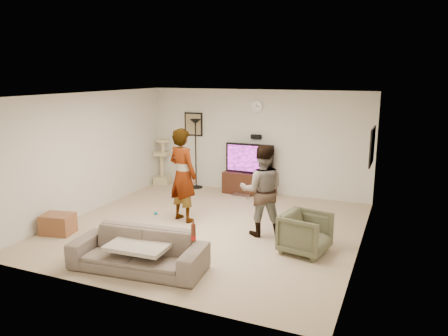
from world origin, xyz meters
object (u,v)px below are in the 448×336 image
at_px(floor_lamp, 196,154).
at_px(armchair, 305,233).
at_px(sofa, 138,251).
at_px(person_left, 183,175).
at_px(side_table, 58,224).
at_px(tv, 250,158).
at_px(person_right, 262,190).
at_px(tv_stand, 249,183).
at_px(cat_tree, 162,162).
at_px(beer_bottle, 193,233).

distance_m(floor_lamp, armchair, 4.60).
bearing_deg(sofa, person_left, 95.22).
relative_size(person_left, side_table, 3.36).
bearing_deg(tv, person_right, -65.49).
relative_size(tv_stand, tv, 1.06).
xyz_separation_m(floor_lamp, side_table, (-0.87, -3.89, -0.69)).
height_order(tv, cat_tree, tv).
height_order(tv_stand, sofa, sofa).
bearing_deg(person_left, floor_lamp, -50.08).
relative_size(tv_stand, sofa, 0.63).
xyz_separation_m(beer_bottle, armchair, (1.23, 1.59, -0.38)).
relative_size(tv, side_table, 2.16).
height_order(cat_tree, sofa, cat_tree).
height_order(tv_stand, tv, tv).
height_order(person_left, armchair, person_left).
xyz_separation_m(cat_tree, sofa, (2.32, -4.54, -0.31)).
distance_m(person_left, sofa, 2.34).
distance_m(cat_tree, sofa, 5.11).
relative_size(floor_lamp, cat_tree, 1.45).
bearing_deg(beer_bottle, armchair, 52.34).
height_order(tv, person_right, person_right).
height_order(person_right, sofa, person_right).
bearing_deg(cat_tree, sofa, -62.94).
xyz_separation_m(sofa, armchair, (2.15, 1.59, 0.04)).
xyz_separation_m(tv_stand, cat_tree, (-2.44, -0.00, 0.34)).
bearing_deg(side_table, tv_stand, 59.28).
xyz_separation_m(person_left, sofa, (0.43, -2.21, -0.63)).
relative_size(tv_stand, side_table, 2.29).
height_order(tv_stand, cat_tree, cat_tree).
xyz_separation_m(cat_tree, beer_bottle, (3.25, -4.54, 0.11)).
xyz_separation_m(cat_tree, person_right, (3.56, -2.46, 0.22)).
relative_size(sofa, beer_bottle, 8.08).
relative_size(tv_stand, armchair, 1.72).
xyz_separation_m(tv_stand, tv, (0.00, 0.00, 0.62)).
bearing_deg(tv_stand, tv, 0.00).
distance_m(tv, beer_bottle, 4.62).
distance_m(floor_lamp, sofa, 4.78).
height_order(sofa, armchair, armchair).
distance_m(armchair, side_table, 4.45).
relative_size(tv_stand, person_left, 0.68).
xyz_separation_m(tv_stand, side_table, (-2.31, -3.89, -0.08)).
xyz_separation_m(beer_bottle, side_table, (-3.12, 0.66, -0.53)).
height_order(tv, side_table, tv).
bearing_deg(floor_lamp, person_right, -43.87).
relative_size(tv, beer_bottle, 4.76).
xyz_separation_m(person_left, person_right, (1.67, -0.13, -0.10)).
distance_m(tv_stand, armchair, 3.59).
xyz_separation_m(person_left, side_table, (-1.76, -1.55, -0.74)).
height_order(sofa, beer_bottle, beer_bottle).
bearing_deg(side_table, tv, 59.28).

